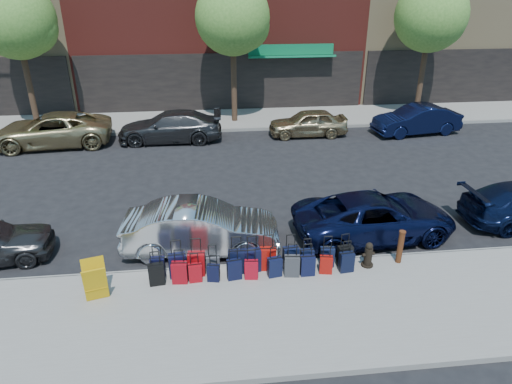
{
  "coord_description": "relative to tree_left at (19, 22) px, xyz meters",
  "views": [
    {
      "loc": [
        -1.05,
        -15.07,
        7.42
      ],
      "look_at": [
        0.46,
        -1.5,
        0.93
      ],
      "focal_mm": 32.0,
      "sensor_mm": 36.0,
      "label": 1
    }
  ],
  "objects": [
    {
      "name": "suitcase_back_10",
      "position": [
        12.38,
        -14.61,
        -4.98
      ],
      "size": [
        0.4,
        0.26,
        0.91
      ],
      "rotation": [
        0.0,
        0.0,
        0.11
      ],
      "color": "black",
      "rests_on": "sidewalk_near"
    },
    {
      "name": "suitcase_back_6",
      "position": [
        10.42,
        -14.61,
        -4.99
      ],
      "size": [
        0.4,
        0.28,
        0.88
      ],
      "rotation": [
        0.0,
        0.0,
        0.18
      ],
      "color": "black",
      "rests_on": "sidewalk_near"
    },
    {
      "name": "car_near_1",
      "position": [
        8.5,
        -12.89,
        -4.67
      ],
      "size": [
        4.63,
        1.89,
        1.49
      ],
      "primitive_type": "imported",
      "rotation": [
        0.0,
        0.0,
        1.5
      ],
      "color": "silver",
      "rests_on": "ground"
    },
    {
      "name": "suitcase_back_2",
      "position": [
        8.32,
        -14.61,
        -5.0
      ],
      "size": [
        0.36,
        0.23,
        0.83
      ],
      "rotation": [
        0.0,
        0.0,
        0.1
      ],
      "color": "maroon",
      "rests_on": "sidewalk_near"
    },
    {
      "name": "suitcase_back_4",
      "position": [
        9.34,
        -14.61,
        -4.98
      ],
      "size": [
        0.41,
        0.27,
        0.9
      ],
      "rotation": [
        0.0,
        0.0,
        0.15
      ],
      "color": "black",
      "rests_on": "sidewalk_near"
    },
    {
      "name": "suitcase_front_2",
      "position": [
        8.36,
        -14.32,
        -4.92
      ],
      "size": [
        0.47,
        0.28,
        1.08
      ],
      "rotation": [
        0.0,
        0.0,
        -0.08
      ],
      "color": "#97090E",
      "rests_on": "sidewalk_near"
    },
    {
      "name": "car_near_2",
      "position": [
        13.82,
        -12.66,
        -4.72
      ],
      "size": [
        5.18,
        2.76,
        1.39
      ],
      "primitive_type": "imported",
      "rotation": [
        0.0,
        0.0,
        1.66
      ],
      "color": "#0B1134",
      "rests_on": "ground"
    },
    {
      "name": "suitcase_front_8",
      "position": [
        11.36,
        -14.29,
        -4.99
      ],
      "size": [
        0.36,
        0.21,
        0.87
      ],
      "rotation": [
        0.0,
        0.0,
        0.03
      ],
      "color": "black",
      "rests_on": "sidewalk_near"
    },
    {
      "name": "suitcase_back_1",
      "position": [
        7.92,
        -14.62,
        -4.96
      ],
      "size": [
        0.42,
        0.27,
        0.96
      ],
      "rotation": [
        0.0,
        0.0,
        -0.08
      ],
      "color": "maroon",
      "rests_on": "sidewalk_near"
    },
    {
      "name": "suitcase_front_5",
      "position": [
        9.86,
        -14.31,
        -4.93
      ],
      "size": [
        0.47,
        0.3,
        1.06
      ],
      "rotation": [
        0.0,
        0.0,
        0.14
      ],
      "color": "black",
      "rests_on": "sidewalk_near"
    },
    {
      "name": "suitcase_back_0",
      "position": [
        7.33,
        -14.62,
        -4.96
      ],
      "size": [
        0.42,
        0.28,
        0.95
      ],
      "rotation": [
        0.0,
        0.0,
        0.12
      ],
      "color": "black",
      "rests_on": "sidewalk_near"
    },
    {
      "name": "tree_left",
      "position": [
        0.0,
        0.0,
        0.0
      ],
      "size": [
        3.8,
        3.8,
        7.27
      ],
      "color": "black",
      "rests_on": "sidewalk_far"
    },
    {
      "name": "tree_center",
      "position": [
        10.5,
        0.0,
        0.0
      ],
      "size": [
        3.8,
        3.8,
        7.27
      ],
      "color": "black",
      "rests_on": "sidewalk_far"
    },
    {
      "name": "sidewalk_far",
      "position": [
        9.86,
        0.5,
        -5.34
      ],
      "size": [
        60.0,
        4.0,
        0.15
      ],
      "primitive_type": "cube",
      "color": "gray",
      "rests_on": "ground"
    },
    {
      "name": "bollard",
      "position": [
        13.97,
        -14.35,
        -4.75
      ],
      "size": [
        0.18,
        0.18,
        0.99
      ],
      "color": "#38190C",
      "rests_on": "sidewalk_near"
    },
    {
      "name": "suitcase_front_1",
      "position": [
        7.86,
        -14.34,
        -4.92
      ],
      "size": [
        0.47,
        0.29,
        1.08
      ],
      "rotation": [
        0.0,
        0.0,
        0.11
      ],
      "color": "black",
      "rests_on": "sidewalk_near"
    },
    {
      "name": "suitcase_back_3",
      "position": [
        8.79,
        -14.65,
        -5.02
      ],
      "size": [
        0.35,
        0.24,
        0.76
      ],
      "rotation": [
        0.0,
        0.0,
        -0.2
      ],
      "color": "black",
      "rests_on": "sidewalk_near"
    },
    {
      "name": "suitcase_front_9",
      "position": [
        11.92,
        -14.31,
        -4.98
      ],
      "size": [
        0.39,
        0.24,
        0.91
      ],
      "rotation": [
        0.0,
        0.0,
        -0.08
      ],
      "color": "black",
      "rests_on": "sidewalk_near"
    },
    {
      "name": "curb_near",
      "position": [
        9.86,
        -13.98,
        -5.34
      ],
      "size": [
        60.0,
        0.08,
        0.15
      ],
      "primitive_type": "cube",
      "color": "gray",
      "rests_on": "ground"
    },
    {
      "name": "car_far_0",
      "position": [
        1.42,
        -2.74,
        -4.64
      ],
      "size": [
        5.74,
        3.04,
        1.54
      ],
      "primitive_type": "imported",
      "rotation": [
        0.0,
        0.0,
        -1.48
      ],
      "color": "tan",
      "rests_on": "ground"
    },
    {
      "name": "car_far_2",
      "position": [
        13.91,
        -2.62,
        -4.74
      ],
      "size": [
        3.96,
        1.62,
        1.34
      ],
      "primitive_type": "imported",
      "rotation": [
        0.0,
        0.0,
        -1.58
      ],
      "color": "tan",
      "rests_on": "ground"
    },
    {
      "name": "suitcase_back_5",
      "position": [
        9.79,
        -14.64,
        -5.0
      ],
      "size": [
        0.37,
        0.24,
        0.85
      ],
      "rotation": [
        0.0,
        0.0,
        -0.11
      ],
      "color": "#A10A1A",
      "rests_on": "sidewalk_near"
    },
    {
      "name": "display_rack",
      "position": [
        5.89,
        -15.01,
        -4.77
      ],
      "size": [
        0.69,
        0.73,
        0.99
      ],
      "rotation": [
        0.0,
        0.0,
        0.26
      ],
      "color": "#CB980B",
      "rests_on": "sidewalk_near"
    },
    {
      "name": "curb_far",
      "position": [
        9.86,
        -1.52,
        -5.34
      ],
      "size": [
        60.0,
        0.08,
        0.15
      ],
      "primitive_type": "cube",
      "color": "gray",
      "rests_on": "ground"
    },
    {
      "name": "suitcase_front_6",
      "position": [
        10.28,
        -14.28,
        -4.94
      ],
      "size": [
        0.45,
        0.27,
        1.04
      ],
      "rotation": [
        0.0,
        0.0,
        -0.09
      ],
      "color": "#A1100A",
      "rests_on": "sidewalk_near"
    },
    {
      "name": "fire_hydrant",
      "position": [
        13.04,
        -14.43,
        -4.93
      ],
      "size": [
        0.38,
        0.33,
        0.73
      ],
      "rotation": [
        0.0,
        0.0,
        0.15
      ],
      "color": "black",
      "rests_on": "sidewalk_near"
    },
    {
      "name": "suitcase_front_3",
      "position": [
        8.79,
        -14.32,
        -4.99
      ],
      "size": [
        0.36,
        0.2,
        0.87
      ],
      "rotation": [
        0.0,
        0.0,
        0.01
      ],
      "color": "#3C3C41",
      "rests_on": "sidewalk_near"
    },
    {
      "name": "car_far_1",
      "position": [
        7.0,
        -2.68,
        -4.68
      ],
      "size": [
        5.1,
        2.2,
        1.46
      ],
      "primitive_type": "imported",
      "rotation": [
        0.0,
        0.0,
        -1.6
      ],
      "color": "#353638",
      "rests_on": "ground"
    },
    {
      "name": "suitcase_front_7",
      "position": [
        10.91,
        -14.28,
        -4.94
      ],
      "size": [
        0.44,
        0.27,
        1.01
      ],
      "rotation": [
        0.0,
        0.0,
        0.09
      ],
      "color": "black",
      "rests_on": "sidewalk_near"
    },
    {
      "name": "suitcase_back_9",
      "position": [
        11.81,
        -14.62,
        -5.01
      ],
      "size": [
        0.37,
        0.25,
        0.81
      ],
      "rotation": [
        0.0,
        0.0,
        -0.18
      ],
      "color": "#9B0F0A",
      "rests_on": "sidewalk_near"
    },
    {
      "name": "suitcase_front_4",
      "position": [
        9.43,
        -14.33,
        -4.93
      ],
      "size": [
        0.45,
        0.26,
        1.07
      ],
      "rotation": [
        0.0,
        0.0,
        -0.03
      ],
      "color": "black",
      "rests_on": "sidewalk_near"
    },
    {
      "name": "sidewalk_near",
      "position": [
        9.86,
        -16.0,
        -5.34
      ],
      "size": [
        60.0,
        4.0,
        0.15
      ],
      "primitive_type": "cube",
      "color": "gray",
      "rests_on": "ground"
    },
    {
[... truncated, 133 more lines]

